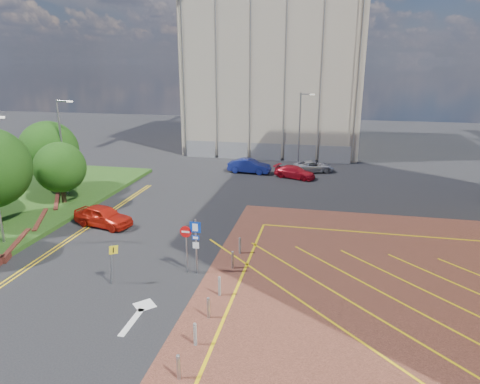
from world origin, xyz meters
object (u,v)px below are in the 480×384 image
(car_red_left, at_px, (103,216))
(warning_sign, at_px, (112,260))
(tree_c, at_px, (60,167))
(tree_d, at_px, (49,150))
(car_red_back, at_px, (295,172))
(car_blue_back, at_px, (249,166))
(lamp_left_far, at_px, (62,144))
(sign_cluster, at_px, (192,241))
(lamp_back, at_px, (300,127))
(car_silver_back, at_px, (313,166))

(car_red_left, bearing_deg, warning_sign, -134.51)
(tree_c, distance_m, tree_d, 4.30)
(car_red_back, bearing_deg, car_blue_back, 96.11)
(tree_c, bearing_deg, lamp_left_far, 114.71)
(lamp_left_far, xyz_separation_m, car_red_back, (18.50, 10.47, -4.05))
(sign_cluster, bearing_deg, tree_d, 144.42)
(tree_d, bearing_deg, car_red_left, -37.66)
(lamp_back, bearing_deg, lamp_left_far, -139.14)
(lamp_back, distance_m, warning_sign, 30.13)
(lamp_back, distance_m, car_silver_back, 4.92)
(tree_c, bearing_deg, sign_cluster, -33.16)
(lamp_left_far, bearing_deg, car_red_left, -40.95)
(lamp_left_far, xyz_separation_m, car_blue_back, (13.64, 11.62, -3.93))
(tree_c, bearing_deg, tree_d, 135.00)
(lamp_back, xyz_separation_m, sign_cluster, (-3.78, -27.02, -2.41))
(tree_c, distance_m, lamp_left_far, 2.65)
(lamp_back, relative_size, car_red_back, 1.92)
(car_blue_back, bearing_deg, sign_cluster, -171.67)
(warning_sign, height_order, car_silver_back, warning_sign)
(tree_c, bearing_deg, warning_sign, -47.50)
(sign_cluster, relative_size, car_silver_back, 0.75)
(tree_c, distance_m, car_red_back, 21.71)
(lamp_back, relative_size, car_blue_back, 1.80)
(tree_d, bearing_deg, tree_c, -45.00)
(lamp_back, distance_m, car_blue_back, 7.48)
(car_blue_back, bearing_deg, tree_c, 142.55)
(lamp_back, bearing_deg, car_red_back, -90.05)
(lamp_left_far, relative_size, warning_sign, 3.56)
(lamp_left_far, distance_m, car_silver_back, 24.54)
(warning_sign, height_order, car_red_left, warning_sign)
(lamp_back, bearing_deg, car_red_left, -119.62)
(car_silver_back, bearing_deg, lamp_back, 13.38)
(warning_sign, distance_m, car_silver_back, 27.93)
(tree_c, relative_size, car_silver_back, 1.15)
(tree_d, relative_size, car_silver_back, 1.42)
(warning_sign, bearing_deg, tree_d, 133.05)
(tree_d, distance_m, car_red_back, 22.88)
(tree_d, height_order, car_silver_back, tree_d)
(tree_c, height_order, car_red_back, tree_c)
(car_blue_back, xyz_separation_m, car_silver_back, (6.56, 1.72, -0.14))
(tree_d, relative_size, lamp_back, 0.76)
(tree_c, height_order, warning_sign, tree_c)
(sign_cluster, bearing_deg, car_red_back, 80.03)
(warning_sign, distance_m, car_blue_back, 24.81)
(car_blue_back, distance_m, car_red_back, 4.99)
(tree_c, relative_size, car_red_back, 1.17)
(car_red_back, bearing_deg, sign_cluster, -170.61)
(lamp_left_far, bearing_deg, car_blue_back, 40.42)
(tree_c, distance_m, car_blue_back, 18.79)
(tree_d, bearing_deg, lamp_left_far, -25.68)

